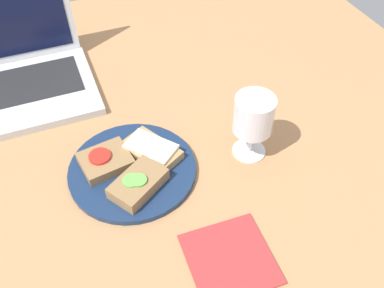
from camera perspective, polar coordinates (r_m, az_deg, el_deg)
name	(u,v)px	position (r cm, az deg, el deg)	size (l,w,h in cm)	color
wooden_table	(176,156)	(87.91, -2.21, -1.65)	(140.00, 140.00, 3.00)	#B27F51
plate	(132,170)	(83.50, -7.95, -3.43)	(24.59, 24.59, 1.19)	navy
sandwich_with_tomato	(105,160)	(83.71, -11.49, -2.15)	(10.34, 9.07, 2.60)	#937047
sandwich_with_cucumber	(138,183)	(78.70, -7.20, -5.23)	(12.20, 10.96, 3.00)	#937047
sandwich_with_cheese	(150,149)	(84.38, -5.56, -0.62)	(11.30, 13.17, 2.53)	#A88456
wine_glass	(253,118)	(81.02, 8.19, 3.45)	(7.69, 7.69, 13.77)	white
laptop	(22,71)	(107.34, -21.75, 8.98)	(30.31, 30.13, 22.68)	silver
napkin	(231,258)	(72.71, 5.23, -14.92)	(13.63, 13.88, 0.40)	#B23333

